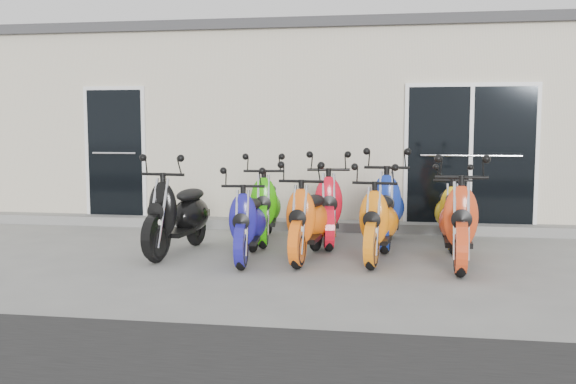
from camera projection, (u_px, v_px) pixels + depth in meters
name	position (u px, v px, depth m)	size (l,w,h in m)	color
ground	(281.00, 254.00, 8.29)	(80.00, 80.00, 0.00)	gray
building	(323.00, 128.00, 13.23)	(14.00, 6.00, 3.20)	beige
roof_cap	(324.00, 46.00, 13.05)	(14.20, 6.20, 0.16)	#3F3F42
front_step	(302.00, 225.00, 10.26)	(14.00, 0.40, 0.15)	gray
door_left	(116.00, 149.00, 10.79)	(1.07, 0.08, 2.22)	black
door_right	(471.00, 152.00, 9.87)	(2.02, 0.08, 2.22)	black
scooter_front_black	(178.00, 203.00, 8.28)	(0.65, 1.78, 1.32)	black
scooter_front_blue	(248.00, 213.00, 7.86)	(0.58, 1.60, 1.18)	navy
scooter_front_orange_a	(308.00, 210.00, 7.93)	(0.61, 1.69, 1.25)	orange
scooter_front_orange_b	(379.00, 211.00, 7.86)	(0.60, 1.66, 1.23)	orange
scooter_front_red	(459.00, 209.00, 7.57)	(0.66, 1.82, 1.34)	#E04219
scooter_back_green	(266.00, 197.00, 9.19)	(0.63, 1.74, 1.29)	#2FB707
scooter_back_red	(327.00, 197.00, 9.02)	(0.65, 1.79, 1.33)	red
scooter_back_blue	(388.00, 196.00, 8.85)	(0.68, 1.86, 1.38)	#132E9B
scooter_back_yellow	(450.00, 204.00, 8.87)	(0.57, 1.57, 1.16)	gold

